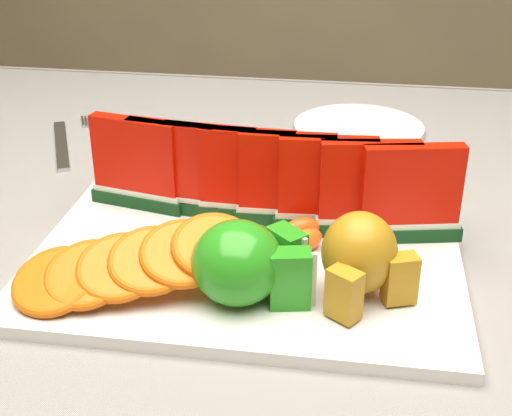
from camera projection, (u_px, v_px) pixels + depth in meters
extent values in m
cube|color=#542819|center=(202.00, 238.00, 0.77)|extent=(1.40, 0.90, 0.03)
cube|color=gray|center=(202.00, 222.00, 0.76)|extent=(1.52, 1.02, 0.01)
cube|color=gray|center=(267.00, 134.00, 1.25)|extent=(1.52, 0.01, 0.20)
cube|color=silver|center=(248.00, 256.00, 0.68)|extent=(0.40, 0.30, 0.01)
ellipsoid|color=#418B1D|center=(237.00, 263.00, 0.59)|extent=(0.09, 0.09, 0.07)
cube|color=#418B1D|center=(290.00, 279.00, 0.59)|extent=(0.04, 0.03, 0.05)
cube|color=beige|center=(297.00, 280.00, 0.59)|extent=(0.03, 0.01, 0.05)
cube|color=#418B1D|center=(286.00, 257.00, 0.62)|extent=(0.04, 0.04, 0.05)
cube|color=beige|center=(293.00, 258.00, 0.62)|extent=(0.03, 0.02, 0.05)
ellipsoid|color=#AD660A|center=(359.00, 253.00, 0.60)|extent=(0.08, 0.08, 0.07)
cube|color=#AD660A|center=(344.00, 294.00, 0.57)|extent=(0.03, 0.03, 0.04)
cube|color=#AD660A|center=(400.00, 279.00, 0.59)|extent=(0.03, 0.03, 0.04)
cylinder|color=silver|center=(359.00, 128.00, 0.99)|extent=(0.20, 0.20, 0.01)
cube|color=silver|center=(61.00, 145.00, 0.94)|extent=(0.08, 0.16, 0.00)
cube|color=silver|center=(83.00, 122.00, 1.02)|extent=(0.02, 0.04, 0.00)
cube|color=silver|center=(86.00, 122.00, 1.02)|extent=(0.02, 0.04, 0.00)
cube|color=silver|center=(89.00, 122.00, 1.02)|extent=(0.02, 0.04, 0.00)
cube|color=#0F3F14|center=(139.00, 200.00, 0.76)|extent=(0.11, 0.04, 0.01)
cube|color=silver|center=(138.00, 191.00, 0.76)|extent=(0.10, 0.04, 0.01)
cube|color=red|center=(135.00, 155.00, 0.74)|extent=(0.10, 0.04, 0.08)
cube|color=#0F3F14|center=(174.00, 204.00, 0.75)|extent=(0.11, 0.04, 0.01)
cube|color=silver|center=(174.00, 195.00, 0.75)|extent=(0.10, 0.03, 0.01)
cube|color=red|center=(172.00, 158.00, 0.73)|extent=(0.10, 0.03, 0.08)
cube|color=#0F3F14|center=(211.00, 208.00, 0.74)|extent=(0.11, 0.03, 0.01)
cube|color=silver|center=(210.00, 200.00, 0.74)|extent=(0.10, 0.03, 0.01)
cube|color=red|center=(209.00, 163.00, 0.72)|extent=(0.10, 0.02, 0.08)
cube|color=#0F3F14|center=(248.00, 213.00, 0.73)|extent=(0.11, 0.02, 0.01)
cube|color=silver|center=(248.00, 204.00, 0.73)|extent=(0.10, 0.02, 0.01)
cube|color=red|center=(248.00, 167.00, 0.71)|extent=(0.10, 0.02, 0.08)
cube|color=#0F3F14|center=(286.00, 218.00, 0.72)|extent=(0.11, 0.02, 0.01)
cube|color=silver|center=(286.00, 209.00, 0.72)|extent=(0.10, 0.02, 0.01)
cube|color=red|center=(287.00, 171.00, 0.70)|extent=(0.10, 0.02, 0.08)
cube|color=#0F3F14|center=(325.00, 222.00, 0.71)|extent=(0.11, 0.03, 0.01)
cube|color=silver|center=(326.00, 214.00, 0.71)|extent=(0.10, 0.03, 0.01)
cube|color=red|center=(328.00, 175.00, 0.69)|extent=(0.10, 0.02, 0.08)
cube|color=#0F3F14|center=(365.00, 227.00, 0.70)|extent=(0.11, 0.04, 0.01)
cube|color=silver|center=(366.00, 218.00, 0.70)|extent=(0.10, 0.03, 0.01)
cube|color=red|center=(369.00, 180.00, 0.68)|extent=(0.10, 0.03, 0.08)
cube|color=#0F3F14|center=(407.00, 232.00, 0.70)|extent=(0.11, 0.04, 0.01)
cube|color=silver|center=(408.00, 223.00, 0.69)|extent=(0.10, 0.04, 0.01)
cube|color=red|center=(412.00, 184.00, 0.67)|extent=(0.10, 0.04, 0.08)
cylinder|color=#E64800|center=(55.00, 281.00, 0.60)|extent=(0.08, 0.08, 0.03)
torus|color=#BF370C|center=(55.00, 281.00, 0.60)|extent=(0.09, 0.09, 0.03)
cylinder|color=#E64800|center=(87.00, 274.00, 0.60)|extent=(0.07, 0.07, 0.03)
torus|color=#BF370C|center=(87.00, 274.00, 0.60)|extent=(0.08, 0.08, 0.03)
cylinder|color=#E64800|center=(120.00, 267.00, 0.60)|extent=(0.07, 0.07, 0.03)
torus|color=#BF370C|center=(120.00, 267.00, 0.60)|extent=(0.08, 0.08, 0.03)
cylinder|color=#E64800|center=(151.00, 260.00, 0.61)|extent=(0.08, 0.08, 0.03)
torus|color=#BF370C|center=(151.00, 260.00, 0.61)|extent=(0.09, 0.09, 0.03)
cylinder|color=#E64800|center=(183.00, 253.00, 0.61)|extent=(0.08, 0.08, 0.03)
torus|color=#BF370C|center=(183.00, 253.00, 0.61)|extent=(0.09, 0.09, 0.03)
cylinder|color=#E64800|center=(215.00, 246.00, 0.61)|extent=(0.09, 0.09, 0.03)
torus|color=#BF370C|center=(215.00, 246.00, 0.61)|extent=(0.10, 0.10, 0.03)
cylinder|color=#E64800|center=(164.00, 175.00, 0.80)|extent=(0.07, 0.07, 0.03)
torus|color=#BF370C|center=(164.00, 175.00, 0.80)|extent=(0.08, 0.08, 0.03)
cylinder|color=#E64800|center=(206.00, 175.00, 0.79)|extent=(0.08, 0.08, 0.03)
torus|color=#BF370C|center=(206.00, 175.00, 0.79)|extent=(0.09, 0.09, 0.03)
cylinder|color=#E64800|center=(249.00, 175.00, 0.78)|extent=(0.08, 0.08, 0.03)
torus|color=#BF370C|center=(249.00, 175.00, 0.78)|extent=(0.09, 0.09, 0.03)
cylinder|color=#E64800|center=(292.00, 176.00, 0.78)|extent=(0.09, 0.09, 0.03)
torus|color=#BF370C|center=(292.00, 176.00, 0.78)|extent=(0.10, 0.10, 0.03)
cylinder|color=#E64800|center=(336.00, 176.00, 0.77)|extent=(0.09, 0.09, 0.03)
torus|color=#BF370C|center=(336.00, 176.00, 0.77)|extent=(0.10, 0.10, 0.03)
ellipsoid|color=#D55F0C|center=(176.00, 233.00, 0.68)|extent=(0.04, 0.03, 0.02)
ellipsoid|color=#D55F0C|center=(204.00, 232.00, 0.69)|extent=(0.04, 0.03, 0.02)
ellipsoid|color=#D55F0C|center=(228.00, 242.00, 0.67)|extent=(0.04, 0.03, 0.02)
ellipsoid|color=#D55F0C|center=(234.00, 242.00, 0.67)|extent=(0.04, 0.03, 0.02)
ellipsoid|color=#D55F0C|center=(257.00, 239.00, 0.67)|extent=(0.02, 0.04, 0.02)
ellipsoid|color=#D55F0C|center=(302.00, 228.00, 0.69)|extent=(0.04, 0.03, 0.02)
ellipsoid|color=#D55F0C|center=(306.00, 240.00, 0.67)|extent=(0.04, 0.04, 0.02)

